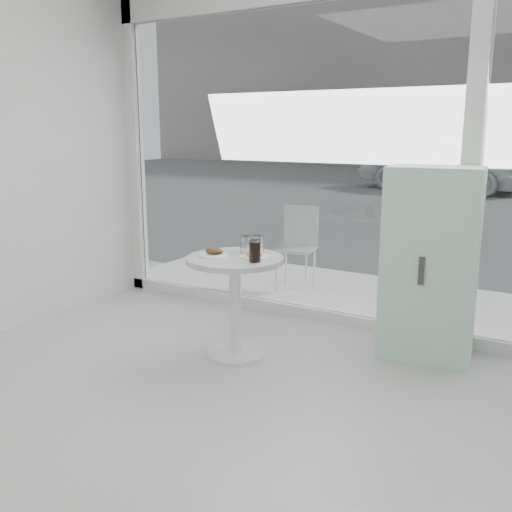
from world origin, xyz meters
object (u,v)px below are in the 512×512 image
Objects in this scene: plate_donut at (254,255)px; patio_chair at (298,242)px; plate_fritter at (214,253)px; water_tumbler_b at (258,245)px; cola_glass at (255,251)px; water_tumbler_a at (246,246)px; car_white at (443,162)px; mint_cabinet at (430,264)px; main_table at (235,286)px.

patio_chair is at bearing 106.64° from plate_donut.
plate_fritter is 1.59× the size of water_tumbler_b.
cola_glass is (0.08, -0.12, 0.05)m from plate_donut.
water_tumbler_a is (0.14, 0.21, 0.03)m from plate_fritter.
patio_chair reaches higher than plate_fritter.
car_white is 13.12m from plate_fritter.
mint_cabinet is 1.67× the size of patio_chair.
mint_cabinet is 1.28m from water_tumbler_b.
car_white is (-2.79, 12.24, 0.08)m from mint_cabinet.
main_table is 5.83× the size of water_tumbler_a.
car_white is 12.88m from water_tumbler_b.
plate_fritter is 0.97× the size of plate_donut.
patio_chair is 1.84m from plate_donut.
main_table is 0.32m from water_tumbler_a.
plate_fritter is (1.42, -13.04, 0.00)m from car_white.
mint_cabinet is 10.75× the size of water_tumbler_b.
plate_fritter is at bearing -156.71° from plate_donut.
plate_donut is (1.69, -12.92, -0.00)m from car_white.
plate_donut is 1.41× the size of cola_glass.
plate_donut is at bearing -69.25° from water_tumbler_b.
cola_glass is at bearing -57.48° from plate_donut.
car_white is at bearing 96.87° from main_table.
water_tumbler_b is at bearing -161.62° from mint_cabinet.
cola_glass reaches higher than water_tumbler_b.
cola_glass is (-1.02, -0.80, 0.13)m from mint_cabinet.
water_tumbler_b is (0.47, -1.60, 0.29)m from patio_chair.
patio_chair is 3.93× the size of plate_donut.
main_table is 1.85m from patio_chair.
cola_glass is at bearing -82.23° from patio_chair.
car_white reaches higher than water_tumbler_a.
water_tumbler_b is (1.64, -12.78, 0.04)m from car_white.
patio_chair is at bearing -162.23° from car_white.
patio_chair is at bearing 97.50° from plate_fritter.
water_tumbler_a reaches higher than main_table.
plate_donut is at bearing -83.37° from patio_chair.
water_tumbler_a is (-1.23, -0.59, 0.11)m from mint_cabinet.
car_white is (-1.17, 11.18, 0.26)m from patio_chair.
plate_fritter is at bearing -156.39° from mint_cabinet.
plate_donut is at bearing 122.52° from cola_glass.
plate_donut is at bearing -34.22° from water_tumbler_a.
car_white reaches higher than cola_glass.
main_table is at bearing -87.75° from patio_chair.
plate_donut is 0.16m from water_tumbler_a.
mint_cabinet is (1.23, 0.74, 0.16)m from main_table.
patio_chair is 4.06× the size of plate_fritter.
water_tumbler_a is 0.29m from cola_glass.
plate_donut is at bearing 25.56° from main_table.
plate_fritter is 0.30m from plate_donut.
main_table is 1.44m from mint_cabinet.
car_white is at bearing 97.46° from plate_donut.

